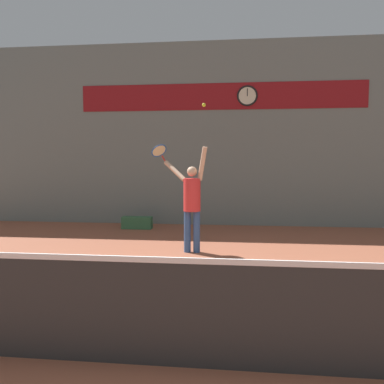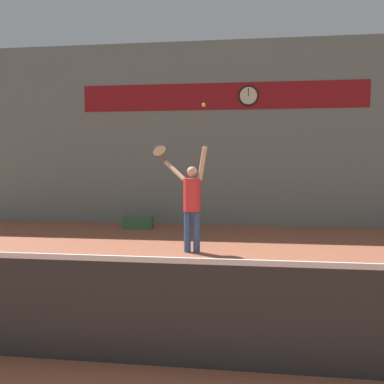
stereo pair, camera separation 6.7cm
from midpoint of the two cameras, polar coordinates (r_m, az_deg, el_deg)
The scene contains 9 objects.
ground_plane at distance 4.48m, azimuth 1.21°, elevation -18.41°, with size 18.00×18.00×0.00m, color #9E563D.
back_wall at distance 10.38m, azimuth 4.63°, elevation 8.76°, with size 18.00×0.10×5.00m.
sponsor_banner at distance 10.45m, azimuth 4.65°, elevation 14.32°, with size 7.69×0.02×0.71m.
scoreboard_clock at distance 10.42m, azimuth 8.78°, elevation 14.31°, with size 0.55×0.05×0.55m.
court_net at distance 3.31m, azimuth -0.66°, elevation -17.64°, with size 6.28×0.07×1.06m.
tennis_player at distance 7.19m, azimuth 0.21°, elevation -1.19°, with size 0.93×0.56×2.04m.
tennis_racket at distance 7.77m, azimuth -4.71°, elevation 6.21°, with size 0.41×0.41×0.38m.
tennis_ball at distance 7.06m, azimuth 2.08°, elevation 13.12°, with size 0.07×0.07×0.07m.
equipment_bag at distance 9.94m, azimuth -8.03°, elevation -4.65°, with size 0.78×0.26×0.31m.
Camera 2 is at (0.43, -4.10, 1.75)m, focal length 35.00 mm.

